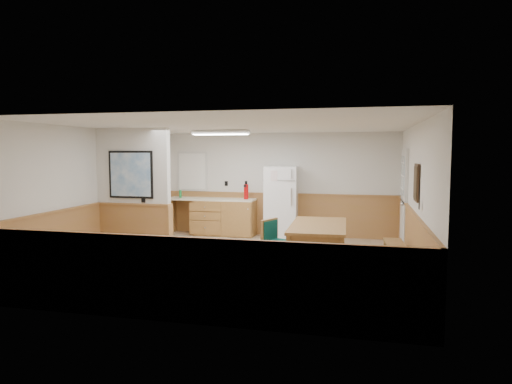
% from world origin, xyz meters
% --- Properties ---
extents(ground, '(6.00, 6.00, 0.00)m').
position_xyz_m(ground, '(0.00, 0.00, 0.00)').
color(ground, tan).
rests_on(ground, ground).
extents(ceiling, '(6.00, 6.00, 0.02)m').
position_xyz_m(ceiling, '(0.00, 0.00, 2.50)').
color(ceiling, white).
rests_on(ceiling, back_wall).
extents(back_wall, '(6.00, 0.02, 2.50)m').
position_xyz_m(back_wall, '(0.00, 3.00, 1.25)').
color(back_wall, silver).
rests_on(back_wall, ground).
extents(right_wall, '(0.02, 6.00, 2.50)m').
position_xyz_m(right_wall, '(3.00, 0.00, 1.25)').
color(right_wall, silver).
rests_on(right_wall, ground).
extents(left_wall, '(0.02, 6.00, 2.50)m').
position_xyz_m(left_wall, '(-3.00, 0.00, 1.25)').
color(left_wall, silver).
rests_on(left_wall, ground).
extents(wainscot_back, '(6.00, 0.04, 1.00)m').
position_xyz_m(wainscot_back, '(0.00, 2.98, 0.50)').
color(wainscot_back, '#9E683F').
rests_on(wainscot_back, ground).
extents(wainscot_right, '(0.04, 6.00, 1.00)m').
position_xyz_m(wainscot_right, '(2.98, 0.00, 0.50)').
color(wainscot_right, '#9E683F').
rests_on(wainscot_right, ground).
extents(wainscot_left, '(0.04, 6.00, 1.00)m').
position_xyz_m(wainscot_left, '(-2.98, 0.00, 0.50)').
color(wainscot_left, '#9E683F').
rests_on(wainscot_left, ground).
extents(partition_wall, '(1.50, 0.20, 2.50)m').
position_xyz_m(partition_wall, '(-2.25, 0.19, 1.23)').
color(partition_wall, silver).
rests_on(partition_wall, ground).
extents(kitchen_counter, '(2.20, 0.61, 1.00)m').
position_xyz_m(kitchen_counter, '(-1.21, 2.68, 0.46)').
color(kitchen_counter, olive).
rests_on(kitchen_counter, ground).
extents(exterior_door, '(0.07, 1.02, 2.15)m').
position_xyz_m(exterior_door, '(2.96, 1.90, 1.05)').
color(exterior_door, silver).
rests_on(exterior_door, ground).
extents(kitchen_window, '(0.80, 0.04, 1.00)m').
position_xyz_m(kitchen_window, '(-2.10, 2.98, 1.55)').
color(kitchen_window, silver).
rests_on(kitchen_window, back_wall).
extents(wall_painting, '(0.04, 0.50, 0.60)m').
position_xyz_m(wall_painting, '(2.97, -0.30, 1.55)').
color(wall_painting, '#322114').
rests_on(wall_painting, right_wall).
extents(fluorescent_fixture, '(1.20, 0.30, 0.09)m').
position_xyz_m(fluorescent_fixture, '(-0.80, 1.30, 2.45)').
color(fluorescent_fixture, silver).
rests_on(fluorescent_fixture, ceiling).
extents(refrigerator, '(0.79, 0.75, 1.70)m').
position_xyz_m(refrigerator, '(0.26, 2.63, 0.85)').
color(refrigerator, white).
rests_on(refrigerator, ground).
extents(dining_table, '(1.03, 1.97, 0.75)m').
position_xyz_m(dining_table, '(1.38, 0.15, 0.66)').
color(dining_table, '#A36A3C').
rests_on(dining_table, ground).
extents(dining_bench, '(0.39, 1.47, 0.45)m').
position_xyz_m(dining_bench, '(2.72, 0.05, 0.34)').
color(dining_bench, '#A36A3C').
rests_on(dining_bench, ground).
extents(dining_chair, '(0.78, 0.66, 0.85)m').
position_xyz_m(dining_chair, '(0.64, -0.12, 0.49)').
color(dining_chair, '#A36A3C').
rests_on(dining_chair, ground).
extents(fire_extinguisher, '(0.14, 0.14, 0.44)m').
position_xyz_m(fire_extinguisher, '(-0.60, 2.67, 1.09)').
color(fire_extinguisher, '#B0090B').
rests_on(fire_extinguisher, kitchen_counter).
extents(soap_bottle, '(0.06, 0.06, 0.19)m').
position_xyz_m(soap_bottle, '(-2.30, 2.66, 1.00)').
color(soap_bottle, '#178339').
rests_on(soap_bottle, kitchen_counter).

